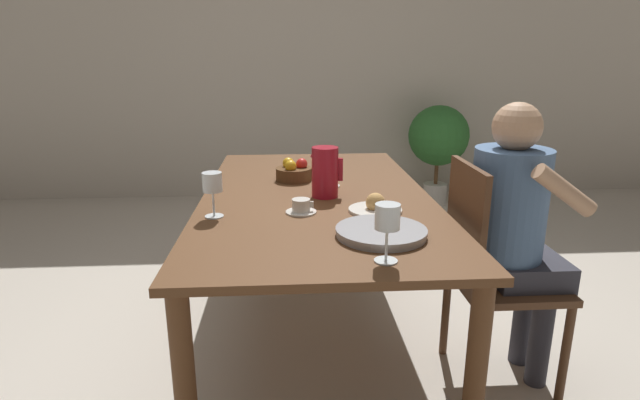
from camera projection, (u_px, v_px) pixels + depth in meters
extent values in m
plane|color=beige|center=(316.00, 335.00, 2.53)|extent=(20.00, 20.00, 0.00)
cube|color=beige|center=(299.00, 62.00, 4.75)|extent=(10.00, 0.06, 2.60)
cube|color=brown|center=(316.00, 196.00, 2.33)|extent=(1.04, 1.92, 0.03)
cylinder|color=brown|center=(185.00, 394.00, 1.54)|extent=(0.07, 0.07, 0.72)
cylinder|color=brown|center=(475.00, 381.00, 1.60)|extent=(0.07, 0.07, 0.72)
cylinder|color=brown|center=(238.00, 215.00, 3.26)|extent=(0.07, 0.07, 0.72)
cylinder|color=brown|center=(377.00, 212.00, 3.32)|extent=(0.07, 0.07, 0.72)
cylinder|color=#51331E|center=(523.00, 309.00, 2.34)|extent=(0.04, 0.04, 0.43)
cylinder|color=#51331E|center=(565.00, 354.00, 1.99)|extent=(0.04, 0.04, 0.43)
cylinder|color=#51331E|center=(446.00, 312.00, 2.32)|extent=(0.04, 0.04, 0.43)
cylinder|color=#51331E|center=(475.00, 358.00, 1.97)|extent=(0.04, 0.04, 0.43)
cube|color=#51331E|center=(506.00, 282.00, 2.09)|extent=(0.42, 0.42, 0.03)
cube|color=#51331E|center=(465.00, 225.00, 2.00)|extent=(0.03, 0.39, 0.49)
cylinder|color=#33333D|center=(523.00, 316.00, 2.25)|extent=(0.09, 0.09, 0.46)
cylinder|color=#33333D|center=(541.00, 335.00, 2.10)|extent=(0.09, 0.09, 0.46)
cube|color=#33333D|center=(522.00, 267.00, 2.09)|extent=(0.30, 0.34, 0.11)
cylinder|color=#4C6B93|center=(508.00, 205.00, 2.01)|extent=(0.30, 0.30, 0.46)
sphere|color=tan|center=(517.00, 127.00, 1.92)|extent=(0.19, 0.19, 0.19)
cylinder|color=tan|center=(564.00, 191.00, 1.78)|extent=(0.25, 0.06, 0.20)
cylinder|color=#A31423|center=(325.00, 172.00, 2.24)|extent=(0.12, 0.12, 0.23)
cube|color=#A31423|center=(340.00, 170.00, 2.24)|extent=(0.02, 0.02, 0.10)
cone|color=#A31423|center=(314.00, 152.00, 2.21)|extent=(0.04, 0.04, 0.04)
cylinder|color=white|center=(214.00, 216.00, 1.98)|extent=(0.07, 0.07, 0.00)
cylinder|color=white|center=(214.00, 204.00, 1.97)|extent=(0.01, 0.01, 0.10)
cylinder|color=white|center=(212.00, 182.00, 1.94)|extent=(0.08, 0.08, 0.08)
cylinder|color=white|center=(386.00, 261.00, 1.55)|extent=(0.07, 0.07, 0.00)
cylinder|color=white|center=(386.00, 245.00, 1.54)|extent=(0.01, 0.01, 0.10)
cylinder|color=white|center=(388.00, 217.00, 1.51)|extent=(0.08, 0.08, 0.08)
cylinder|color=gold|center=(387.00, 222.00, 1.52)|extent=(0.06, 0.06, 0.04)
cylinder|color=silver|center=(301.00, 212.00, 2.03)|extent=(0.13, 0.13, 0.01)
cylinder|color=silver|center=(301.00, 205.00, 2.02)|extent=(0.07, 0.07, 0.05)
cube|color=silver|center=(312.00, 204.00, 2.02)|extent=(0.01, 0.01, 0.03)
cylinder|color=silver|center=(327.00, 186.00, 2.44)|extent=(0.13, 0.13, 0.01)
cylinder|color=silver|center=(327.00, 180.00, 2.43)|extent=(0.07, 0.07, 0.05)
cube|color=silver|center=(336.00, 179.00, 2.43)|extent=(0.01, 0.01, 0.03)
cylinder|color=#9E9EA3|center=(381.00, 234.00, 1.77)|extent=(0.32, 0.32, 0.02)
cylinder|color=#9E9EA3|center=(381.00, 230.00, 1.76)|extent=(0.32, 0.32, 0.01)
cylinder|color=silver|center=(375.00, 210.00, 2.05)|extent=(0.22, 0.22, 0.01)
sphere|color=tan|center=(375.00, 202.00, 2.04)|extent=(0.08, 0.08, 0.08)
cylinder|color=brown|center=(294.00, 174.00, 2.55)|extent=(0.18, 0.18, 0.07)
sphere|color=red|center=(302.00, 164.00, 2.55)|extent=(0.06, 0.06, 0.06)
sphere|color=gold|center=(288.00, 163.00, 2.57)|extent=(0.06, 0.06, 0.06)
sphere|color=gold|center=(291.00, 166.00, 2.50)|extent=(0.06, 0.06, 0.06)
cylinder|color=beige|center=(435.00, 193.00, 4.77)|extent=(0.22, 0.22, 0.19)
cylinder|color=brown|center=(436.00, 172.00, 4.71)|extent=(0.04, 0.04, 0.22)
sphere|color=#2D6B2D|center=(439.00, 136.00, 4.61)|extent=(0.56, 0.56, 0.56)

